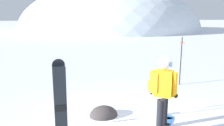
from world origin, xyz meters
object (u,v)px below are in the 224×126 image
object	(u,v)px
spare_snowboard	(60,95)
piste_marker_near	(181,57)
rock_mid	(104,116)
snowboarder_main	(162,93)

from	to	relation	value
spare_snowboard	piste_marker_near	world-z (taller)	piste_marker_near
spare_snowboard	rock_mid	distance (m)	1.46
spare_snowboard	snowboarder_main	bearing A→B (deg)	-17.00
spare_snowboard	piste_marker_near	distance (m)	5.10
piste_marker_near	spare_snowboard	bearing A→B (deg)	-152.31
snowboarder_main	piste_marker_near	distance (m)	3.84
piste_marker_near	rock_mid	world-z (taller)	piste_marker_near
snowboarder_main	spare_snowboard	world-z (taller)	snowboarder_main
rock_mid	spare_snowboard	bearing A→B (deg)	-156.28
snowboarder_main	spare_snowboard	size ratio (longest dim) A/B	1.04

